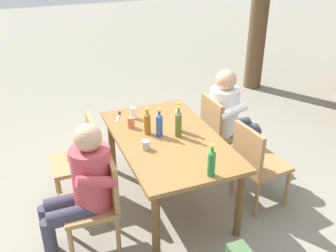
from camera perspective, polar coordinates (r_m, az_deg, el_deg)
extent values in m
plane|color=gray|center=(4.00, 0.00, -10.84)|extent=(24.00, 24.00, 0.00)
cube|color=olive|center=(3.61, 0.00, -1.98)|extent=(1.57, 0.94, 0.04)
cylinder|color=brown|center=(4.28, -8.39, -2.85)|extent=(0.07, 0.07, 0.69)
cylinder|color=brown|center=(3.17, -1.81, -14.89)|extent=(0.07, 0.07, 0.69)
cylinder|color=brown|center=(4.49, 1.24, -1.03)|extent=(0.07, 0.07, 0.69)
cylinder|color=brown|center=(3.44, 10.65, -11.42)|extent=(0.07, 0.07, 0.69)
cube|color=#A37547|center=(4.36, 8.65, -0.99)|extent=(0.45, 0.45, 0.04)
cube|color=#A37547|center=(4.16, 6.52, 1.28)|extent=(0.42, 0.05, 0.42)
cylinder|color=#A37547|center=(4.43, 11.83, -4.15)|extent=(0.04, 0.04, 0.41)
cylinder|color=#A37547|center=(4.69, 9.25, -1.96)|extent=(0.04, 0.04, 0.41)
cylinder|color=#A37547|center=(4.24, 7.57, -5.27)|extent=(0.04, 0.04, 0.41)
cylinder|color=#A37547|center=(4.52, 5.15, -2.91)|extent=(0.04, 0.04, 0.41)
cube|color=#A37547|center=(3.29, -11.72, -11.65)|extent=(0.46, 0.46, 0.04)
cube|color=#A37547|center=(3.18, -8.52, -7.78)|extent=(0.42, 0.06, 0.42)
cylinder|color=#A37547|center=(3.58, -14.94, -13.12)|extent=(0.04, 0.04, 0.41)
cylinder|color=#A37547|center=(3.29, -14.20, -17.25)|extent=(0.04, 0.04, 0.41)
cylinder|color=#A37547|center=(3.60, -8.81, -12.09)|extent=(0.04, 0.04, 0.41)
cylinder|color=#A37547|center=(3.32, -7.44, -16.08)|extent=(0.04, 0.04, 0.41)
cube|color=#A37547|center=(3.85, 13.87, -5.60)|extent=(0.48, 0.48, 0.04)
cube|color=#A37547|center=(3.62, 11.83, -3.37)|extent=(0.42, 0.08, 0.42)
cylinder|color=#A37547|center=(3.98, 17.39, -8.89)|extent=(0.04, 0.04, 0.41)
cylinder|color=#A37547|center=(4.20, 13.90, -6.28)|extent=(0.04, 0.04, 0.41)
cylinder|color=#A37547|center=(3.76, 13.08, -10.63)|extent=(0.04, 0.04, 0.41)
cylinder|color=#A37547|center=(3.99, 9.66, -7.75)|extent=(0.04, 0.04, 0.41)
cube|color=#A37547|center=(3.87, -13.79, -5.39)|extent=(0.44, 0.44, 0.04)
cube|color=#A37547|center=(3.78, -11.19, -1.91)|extent=(0.42, 0.04, 0.42)
cylinder|color=#A37547|center=(4.14, -16.47, -7.14)|extent=(0.04, 0.04, 0.41)
cylinder|color=#A37547|center=(3.83, -15.79, -10.18)|extent=(0.04, 0.04, 0.41)
cylinder|color=#A37547|center=(4.17, -11.29, -6.21)|extent=(0.04, 0.04, 0.41)
cylinder|color=#A37547|center=(3.86, -10.16, -9.14)|extent=(0.04, 0.04, 0.41)
cylinder|color=white|center=(4.21, 8.33, 2.25)|extent=(0.32, 0.32, 0.52)
sphere|color=tan|center=(4.07, 8.66, 6.84)|extent=(0.22, 0.22, 0.22)
cylinder|color=#383847|center=(4.35, 10.97, -0.92)|extent=(0.14, 0.40, 0.14)
cylinder|color=#383847|center=(4.56, 12.86, -2.96)|extent=(0.11, 0.11, 0.45)
cylinder|color=white|center=(4.03, 9.71, 2.20)|extent=(0.09, 0.31, 0.16)
cylinder|color=#383847|center=(4.49, 9.77, 0.09)|extent=(0.14, 0.40, 0.14)
cylinder|color=#383847|center=(4.69, 11.65, -1.95)|extent=(0.11, 0.11, 0.45)
cylinder|color=white|center=(4.33, 7.17, 4.18)|extent=(0.09, 0.31, 0.16)
cylinder|color=#B7424C|center=(3.13, -11.30, -7.47)|extent=(0.32, 0.32, 0.52)
sphere|color=tan|center=(2.95, -11.92, -1.72)|extent=(0.22, 0.22, 0.22)
cylinder|color=#383847|center=(3.34, -14.62, -10.95)|extent=(0.14, 0.40, 0.14)
cylinder|color=#383847|center=(3.48, -17.52, -14.46)|extent=(0.11, 0.11, 0.45)
cylinder|color=#B7424C|center=(3.25, -12.10, -4.55)|extent=(0.09, 0.31, 0.16)
cylinder|color=#383847|center=(3.20, -14.11, -12.84)|extent=(0.14, 0.40, 0.14)
cylinder|color=#383847|center=(3.34, -17.17, -16.43)|extent=(0.11, 0.11, 0.45)
cylinder|color=#B7424C|center=(2.94, -10.68, -8.20)|extent=(0.09, 0.31, 0.16)
cylinder|color=#2D56A3|center=(3.58, -1.30, -0.01)|extent=(0.06, 0.06, 0.20)
cone|color=#2D56A3|center=(3.53, -1.32, 1.66)|extent=(0.06, 0.06, 0.03)
cylinder|color=#2D56A3|center=(3.52, -1.33, 2.08)|extent=(0.03, 0.03, 0.03)
cylinder|color=yellow|center=(3.51, -1.33, 2.45)|extent=(0.03, 0.03, 0.02)
cylinder|color=#287A38|center=(3.03, 6.49, -5.71)|extent=(0.06, 0.06, 0.20)
cone|color=#287A38|center=(2.97, 6.61, -3.84)|extent=(0.06, 0.06, 0.03)
cylinder|color=#287A38|center=(2.96, 6.63, -3.37)|extent=(0.03, 0.03, 0.03)
cylinder|color=yellow|center=(2.94, 6.66, -2.94)|extent=(0.03, 0.03, 0.02)
cylinder|color=white|center=(3.67, 1.59, 0.81)|extent=(0.06, 0.06, 0.21)
cone|color=white|center=(3.62, 1.62, 2.54)|extent=(0.06, 0.06, 0.03)
cylinder|color=white|center=(3.61, 1.63, 2.96)|extent=(0.03, 0.03, 0.03)
cylinder|color=yellow|center=(3.60, 1.63, 3.35)|extent=(0.03, 0.03, 0.02)
cylinder|color=#566623|center=(3.57, 1.55, 0.07)|extent=(0.06, 0.06, 0.22)
cone|color=#566623|center=(3.51, 1.58, 1.91)|extent=(0.06, 0.06, 0.03)
cylinder|color=#566623|center=(3.50, 1.58, 2.37)|extent=(0.03, 0.03, 0.03)
cylinder|color=yellow|center=(3.49, 1.59, 2.78)|extent=(0.03, 0.03, 0.02)
cylinder|color=#996019|center=(3.62, -3.11, 0.22)|extent=(0.06, 0.06, 0.20)
cone|color=#996019|center=(3.57, -3.15, 1.81)|extent=(0.06, 0.06, 0.03)
cylinder|color=#996019|center=(3.56, -3.16, 2.21)|extent=(0.03, 0.03, 0.03)
cylinder|color=yellow|center=(3.55, -3.17, 2.57)|extent=(0.03, 0.03, 0.02)
cylinder|color=white|center=(3.96, -5.20, 1.99)|extent=(0.07, 0.07, 0.12)
cylinder|color=#B2B7BC|center=(3.40, -3.34, -2.85)|extent=(0.07, 0.07, 0.08)
cylinder|color=#BC6B47|center=(3.77, -5.56, 0.53)|extent=(0.07, 0.07, 0.11)
cube|color=silver|center=(3.99, -7.53, 1.19)|extent=(0.17, 0.09, 0.01)
cube|color=black|center=(4.09, -7.30, 1.90)|extent=(0.08, 0.05, 0.01)
cylinder|color=brown|center=(6.61, 13.60, 16.92)|extent=(0.30, 0.30, 2.73)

